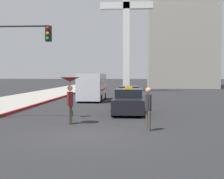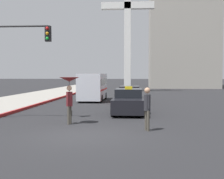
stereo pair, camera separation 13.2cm
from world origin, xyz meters
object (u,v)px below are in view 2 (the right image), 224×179
Objects in this scene: ambulance_van at (93,86)px; pedestrian_with_umbrella at (69,88)px; monument_cross at (128,24)px; taxi at (129,102)px; sedan_red at (129,95)px; traffic_light at (10,50)px; pedestrian_man at (147,105)px.

ambulance_van is 13.23m from pedestrian_with_umbrella.
pedestrian_with_umbrella is 0.14× the size of monument_cross.
ambulance_van is 17.04m from monument_cross.
sedan_red is at bearing -88.85° from taxi.
sedan_red is 11.43m from pedestrian_with_umbrella.
sedan_red is at bearing -3.44° from pedestrian_with_umbrella.
taxi is at bearing 91.15° from sedan_red.
traffic_light reaches higher than sedan_red.
ambulance_van is at bearing 77.69° from traffic_light.
sedan_red is 12.58m from pedestrian_man.
taxi is 7.37m from traffic_light.
traffic_light reaches higher than ambulance_van.
ambulance_van is 3.02× the size of pedestrian_man.
monument_cross is (-0.89, 23.82, 8.48)m from taxi.
pedestrian_with_umbrella is (-2.54, -11.09, 1.07)m from sedan_red.
traffic_light reaches higher than taxi.
traffic_light is (-3.40, 1.33, 1.89)m from pedestrian_with_umbrella.
pedestrian_man reaches higher than taxi.
traffic_light is 27.84m from monument_cross.
monument_cross is at bearing 162.38° from pedestrian_man.
pedestrian_with_umbrella reaches higher than taxi.
sedan_red is at bearing -87.45° from monument_cross.
pedestrian_with_umbrella is 1.23× the size of pedestrian_man.
taxi is at bearing 26.07° from traffic_light.
monument_cross is (1.78, 28.11, 7.44)m from pedestrian_with_umbrella.
taxi is 0.82× the size of ambulance_van.
ambulance_van reaches higher than sedan_red.
pedestrian_with_umbrella is (0.81, -13.20, 0.39)m from ambulance_van.
taxi is 2.49× the size of pedestrian_man.
monument_cross is at bearing -100.02° from ambulance_van.
pedestrian_man is at bearing -21.45° from traffic_light.
pedestrian_man is 0.11× the size of monument_cross.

